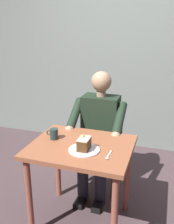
{
  "coord_description": "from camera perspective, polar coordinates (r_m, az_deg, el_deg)",
  "views": [
    {
      "loc": [
        -0.62,
        1.74,
        1.67
      ],
      "look_at": [
        -0.02,
        -0.1,
        1.0
      ],
      "focal_mm": 40.69,
      "sensor_mm": 36.0,
      "label": 1
    }
  ],
  "objects": [
    {
      "name": "coffee_cup",
      "position": [
        2.16,
        -7.48,
        -4.84
      ],
      "size": [
        0.11,
        0.07,
        0.09
      ],
      "color": "#223738",
      "rests_on": "dining_table"
    },
    {
      "name": "dessert_spoon",
      "position": [
        1.9,
        4.79,
        -9.84
      ],
      "size": [
        0.03,
        0.14,
        0.01
      ],
      "color": "silver",
      "rests_on": "dining_table"
    },
    {
      "name": "dining_table",
      "position": [
        2.12,
        -1.28,
        -10.29
      ],
      "size": [
        0.81,
        0.67,
        0.75
      ],
      "color": "#9B5838",
      "rests_on": "ground"
    },
    {
      "name": "cake_slice",
      "position": [
        1.95,
        -0.67,
        -7.14
      ],
      "size": [
        0.08,
        0.12,
        0.11
      ],
      "color": "#513418",
      "rests_on": "dessert_plate"
    },
    {
      "name": "seated_person",
      "position": [
        2.55,
        2.59,
        -4.64
      ],
      "size": [
        0.53,
        0.58,
        1.25
      ],
      "color": "#1E2F20",
      "rests_on": "ground"
    },
    {
      "name": "cafe_rear_panel",
      "position": [
        3.52,
        8.42,
        16.03
      ],
      "size": [
        6.4,
        0.12,
        3.0
      ],
      "primitive_type": "cube",
      "color": "gray",
      "rests_on": "ground"
    },
    {
      "name": "chair",
      "position": [
        2.76,
        3.52,
        -6.26
      ],
      "size": [
        0.42,
        0.42,
        0.9
      ],
      "color": "#926045",
      "rests_on": "ground"
    },
    {
      "name": "dessert_plate",
      "position": [
        1.97,
        -0.66,
        -8.5
      ],
      "size": [
        0.24,
        0.24,
        0.01
      ],
      "primitive_type": "cylinder",
      "color": "white",
      "rests_on": "dining_table"
    },
    {
      "name": "ground_plane",
      "position": [
        2.49,
        -1.16,
        -23.15
      ],
      "size": [
        14.0,
        14.0,
        0.0
      ],
      "primitive_type": "plane",
      "color": "#4C3B3E"
    }
  ]
}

